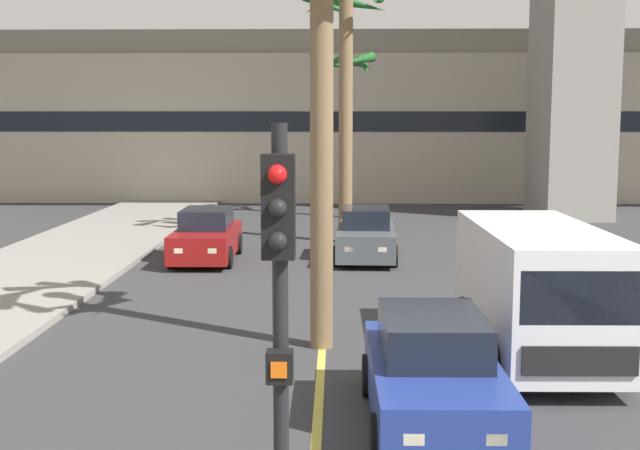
{
  "coord_description": "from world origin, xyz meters",
  "views": [
    {
      "loc": [
        0.26,
        1.21,
        4.23
      ],
      "look_at": [
        0.0,
        14.0,
        2.57
      ],
      "focal_mm": 45.94,
      "sensor_mm": 36.0,
      "label": 1
    }
  ],
  "objects_px": {
    "car_queue_front": "(366,236)",
    "car_queue_second": "(433,375)",
    "delivery_van": "(536,287)",
    "traffic_light_median_near": "(280,324)",
    "palm_tree_near_median": "(346,52)",
    "palm_tree_far_median": "(346,87)",
    "car_queue_third": "(206,237)"
  },
  "relations": [
    {
      "from": "delivery_van",
      "to": "traffic_light_median_near",
      "type": "height_order",
      "value": "traffic_light_median_near"
    },
    {
      "from": "car_queue_front",
      "to": "traffic_light_median_near",
      "type": "bearing_deg",
      "value": -94.06
    },
    {
      "from": "car_queue_third",
      "to": "palm_tree_near_median",
      "type": "height_order",
      "value": "palm_tree_near_median"
    },
    {
      "from": "traffic_light_median_near",
      "to": "car_queue_third",
      "type": "bearing_deg",
      "value": 100.79
    },
    {
      "from": "car_queue_front",
      "to": "delivery_van",
      "type": "relative_size",
      "value": 0.79
    },
    {
      "from": "delivery_van",
      "to": "palm_tree_far_median",
      "type": "height_order",
      "value": "palm_tree_far_median"
    },
    {
      "from": "car_queue_front",
      "to": "car_queue_third",
      "type": "xyz_separation_m",
      "value": [
        -4.8,
        -0.35,
        0.0
      ]
    },
    {
      "from": "car_queue_second",
      "to": "car_queue_third",
      "type": "xyz_separation_m",
      "value": [
        -5.24,
        13.25,
        0.0
      ]
    },
    {
      "from": "delivery_van",
      "to": "car_queue_front",
      "type": "bearing_deg",
      "value": 104.27
    },
    {
      "from": "delivery_van",
      "to": "palm_tree_near_median",
      "type": "height_order",
      "value": "palm_tree_near_median"
    },
    {
      "from": "delivery_van",
      "to": "palm_tree_far_median",
      "type": "bearing_deg",
      "value": 98.43
    },
    {
      "from": "car_queue_second",
      "to": "palm_tree_far_median",
      "type": "xyz_separation_m",
      "value": [
        -0.93,
        24.37,
        4.89
      ]
    },
    {
      "from": "car_queue_front",
      "to": "car_queue_second",
      "type": "xyz_separation_m",
      "value": [
        0.43,
        -13.6,
        0.0
      ]
    },
    {
      "from": "car_queue_second",
      "to": "car_queue_third",
      "type": "height_order",
      "value": "same"
    },
    {
      "from": "car_queue_second",
      "to": "traffic_light_median_near",
      "type": "distance_m",
      "value": 5.67
    },
    {
      "from": "car_queue_front",
      "to": "palm_tree_far_median",
      "type": "distance_m",
      "value": 11.83
    },
    {
      "from": "traffic_light_median_near",
      "to": "delivery_van",
      "type": "bearing_deg",
      "value": 64.49
    },
    {
      "from": "car_queue_third",
      "to": "car_queue_second",
      "type": "bearing_deg",
      "value": -68.44
    },
    {
      "from": "delivery_van",
      "to": "palm_tree_far_median",
      "type": "xyz_separation_m",
      "value": [
        -3.13,
        21.1,
        4.32
      ]
    },
    {
      "from": "car_queue_third",
      "to": "delivery_van",
      "type": "height_order",
      "value": "delivery_van"
    },
    {
      "from": "car_queue_front",
      "to": "palm_tree_near_median",
      "type": "bearing_deg",
      "value": 100.05
    },
    {
      "from": "car_queue_front",
      "to": "traffic_light_median_near",
      "type": "relative_size",
      "value": 0.99
    },
    {
      "from": "palm_tree_near_median",
      "to": "car_queue_front",
      "type": "bearing_deg",
      "value": -79.95
    },
    {
      "from": "delivery_van",
      "to": "palm_tree_near_median",
      "type": "bearing_deg",
      "value": 103.23
    },
    {
      "from": "car_queue_second",
      "to": "palm_tree_near_median",
      "type": "xyz_separation_m",
      "value": [
        -1.04,
        17.03,
        5.75
      ]
    },
    {
      "from": "car_queue_third",
      "to": "traffic_light_median_near",
      "type": "relative_size",
      "value": 0.98
    },
    {
      "from": "car_queue_third",
      "to": "palm_tree_far_median",
      "type": "xyz_separation_m",
      "value": [
        4.3,
        11.12,
        4.89
      ]
    },
    {
      "from": "car_queue_front",
      "to": "palm_tree_near_median",
      "type": "relative_size",
      "value": 0.48
    },
    {
      "from": "traffic_light_median_near",
      "to": "palm_tree_far_median",
      "type": "height_order",
      "value": "palm_tree_far_median"
    },
    {
      "from": "car_queue_front",
      "to": "car_queue_second",
      "type": "relative_size",
      "value": 1.01
    },
    {
      "from": "car_queue_third",
      "to": "delivery_van",
      "type": "distance_m",
      "value": 12.46
    },
    {
      "from": "traffic_light_median_near",
      "to": "palm_tree_near_median",
      "type": "relative_size",
      "value": 0.48
    }
  ]
}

